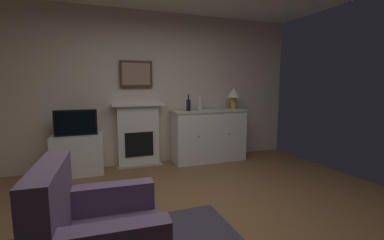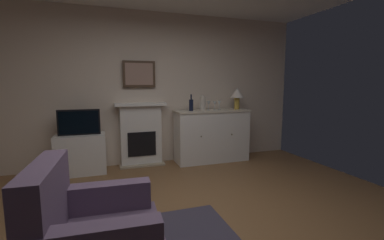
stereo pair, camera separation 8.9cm
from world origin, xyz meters
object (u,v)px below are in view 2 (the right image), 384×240
fireplace_unit (141,134)px  wine_bottle (191,105)px  framed_picture (139,74)px  wine_glass_right (219,103)px  armchair (92,239)px  vase_decorative (203,103)px  tv_cabinet (81,154)px  sideboard_cabinet (212,136)px  wine_glass_left (209,104)px  wine_glass_center (215,103)px  table_lamp (237,94)px  tv_set (79,122)px

fireplace_unit → wine_bottle: (0.87, -0.18, 0.51)m
framed_picture → wine_glass_right: 1.53m
wine_glass_right → armchair: (-2.14, -2.66, -0.69)m
vase_decorative → tv_cabinet: vase_decorative is taller
tv_cabinet → vase_decorative: bearing=-1.8°
sideboard_cabinet → wine_glass_left: bearing=-177.6°
sideboard_cabinet → armchair: size_ratio=1.49×
wine_glass_center → armchair: 3.38m
framed_picture → fireplace_unit: bearing=-90.0°
table_lamp → vase_decorative: bearing=-176.0°
table_lamp → tv_set: size_ratio=0.65×
tv_cabinet → tv_set: size_ratio=1.21×
tv_set → vase_decorative: bearing=-1.2°
framed_picture → armchair: framed_picture is taller
sideboard_cabinet → tv_cabinet: size_ratio=1.82×
armchair → framed_picture: bearing=75.9°
tv_cabinet → tv_set: tv_set is taller
tv_set → wine_glass_left: bearing=0.1°
vase_decorative → fireplace_unit: bearing=168.0°
vase_decorative → armchair: vase_decorative is taller
sideboard_cabinet → vase_decorative: (-0.20, -0.05, 0.61)m
wine_glass_left → armchair: (-1.92, -2.64, -0.69)m
wine_bottle → armchair: (-1.59, -2.63, -0.67)m
vase_decorative → framed_picture: bearing=165.7°
sideboard_cabinet → wine_bottle: bearing=-179.4°
framed_picture → wine_bottle: size_ratio=1.90×
tv_cabinet → tv_set: 0.51m
table_lamp → wine_glass_left: 0.60m
wine_glass_right → fireplace_unit: bearing=173.6°
wine_bottle → wine_glass_left: size_ratio=1.76×
fireplace_unit → vase_decorative: vase_decorative is taller
framed_picture → vase_decorative: 1.21m
sideboard_cabinet → wine_bottle: wine_bottle is taller
wine_glass_left → wine_glass_right: bearing=5.2°
tv_set → wine_glass_center: bearing=-0.4°
sideboard_cabinet → wine_glass_right: 0.61m
fireplace_unit → armchair: size_ratio=1.20×
sideboard_cabinet → table_lamp: 0.91m
wine_glass_left → armchair: wine_glass_left is taller
framed_picture → tv_cabinet: framed_picture is taller
wine_glass_center → tv_cabinet: size_ratio=0.22×
wine_bottle → vase_decorative: 0.21m
fireplace_unit → wine_glass_left: (1.20, -0.18, 0.52)m
table_lamp → framed_picture: bearing=172.9°
framed_picture → table_lamp: bearing=-7.1°
wine_bottle → fireplace_unit: bearing=168.2°
wine_glass_left → tv_set: size_ratio=0.27×
wine_glass_center → fireplace_unit: bearing=171.3°
framed_picture → wine_glass_center: bearing=-10.6°
wine_bottle → tv_cabinet: 1.99m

